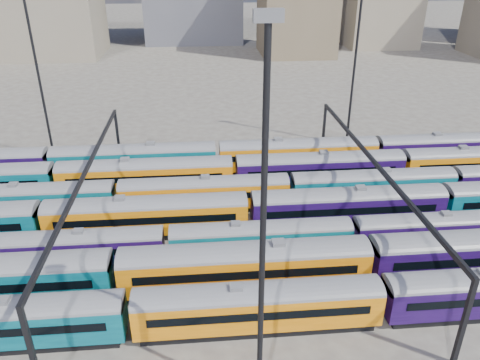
{
  "coord_description": "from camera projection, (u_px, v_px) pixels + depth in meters",
  "views": [
    {
      "loc": [
        -8.28,
        -43.91,
        27.94
      ],
      "look_at": [
        -3.69,
        6.52,
        3.0
      ],
      "focal_mm": 35.0,
      "sensor_mm": 36.0,
      "label": 1
    }
  ],
  "objects": [
    {
      "name": "rake_5",
      "position": [
        146.0,
        172.0,
        58.68
      ],
      "size": [
        155.09,
        3.24,
        5.46
      ],
      "color": "black",
      "rests_on": "ground"
    },
    {
      "name": "mast_1",
      "position": [
        36.0,
        65.0,
        63.29
      ],
      "size": [
        1.4,
        0.5,
        25.6
      ],
      "color": "black",
      "rests_on": "ground"
    },
    {
      "name": "rake_6",
      "position": [
        217.0,
        154.0,
        63.89
      ],
      "size": [
        133.74,
        3.26,
        5.5
      ],
      "color": "black",
      "rests_on": "ground"
    },
    {
      "name": "ground",
      "position": [
        278.0,
        228.0,
        52.25
      ],
      "size": [
        500.0,
        500.0,
        0.0
      ],
      "primitive_type": "plane",
      "color": "#443F3A",
      "rests_on": "ground"
    },
    {
      "name": "rake_4",
      "position": [
        373.0,
        183.0,
        56.56
      ],
      "size": [
        141.88,
        2.96,
        4.99
      ],
      "color": "black",
      "rests_on": "ground"
    },
    {
      "name": "mast_2",
      "position": [
        263.0,
        229.0,
        26.02
      ],
      "size": [
        1.4,
        0.5,
        25.6
      ],
      "color": "black",
      "rests_on": "ground"
    },
    {
      "name": "gantry_2",
      "position": [
        373.0,
        170.0,
        50.06
      ],
      "size": [
        0.35,
        40.35,
        8.03
      ],
      "color": "black",
      "rests_on": "ground"
    },
    {
      "name": "rake_2",
      "position": [
        166.0,
        241.0,
        45.75
      ],
      "size": [
        111.4,
        2.72,
        4.56
      ],
      "color": "black",
      "rests_on": "ground"
    },
    {
      "name": "rake_0",
      "position": [
        258.0,
        303.0,
        37.34
      ],
      "size": [
        101.7,
        2.98,
        5.01
      ],
      "color": "black",
      "rests_on": "ground"
    },
    {
      "name": "mast_3",
      "position": [
        356.0,
        56.0,
        68.74
      ],
      "size": [
        1.4,
        0.5,
        25.6
      ],
      "color": "black",
      "rests_on": "ground"
    },
    {
      "name": "rake_3",
      "position": [
        348.0,
        203.0,
        51.63
      ],
      "size": [
        153.09,
        3.2,
        5.39
      ],
      "color": "black",
      "rests_on": "ground"
    },
    {
      "name": "gantry_1",
      "position": [
        87.0,
        181.0,
        47.63
      ],
      "size": [
        0.35,
        40.35,
        8.03
      ],
      "color": "black",
      "rests_on": "ground"
    },
    {
      "name": "rake_1",
      "position": [
        370.0,
        256.0,
        42.56
      ],
      "size": [
        136.37,
        3.32,
        5.61
      ],
      "color": "black",
      "rests_on": "ground"
    }
  ]
}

